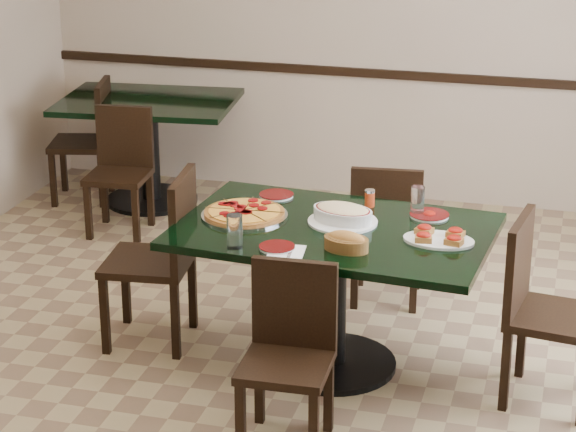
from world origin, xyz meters
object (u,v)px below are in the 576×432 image
(main_table, at_px, (334,262))
(back_table, at_px, (149,131))
(lasagna_casserole, at_px, (343,214))
(chair_right, at_px, (539,301))
(back_chair_near, at_px, (121,164))
(chair_far, at_px, (387,227))
(chair_left, at_px, (164,250))
(pepperoni_pizza, at_px, (244,213))
(back_chair_left, at_px, (91,135))
(chair_near, at_px, (290,346))
(bread_basket, at_px, (346,242))
(bruschetta_platter, at_px, (439,237))

(main_table, relative_size, back_table, 1.24)
(lasagna_casserole, bearing_deg, chair_right, 8.75)
(main_table, xyz_separation_m, back_chair_near, (-1.78, 1.54, -0.12))
(chair_far, relative_size, chair_left, 0.90)
(pepperoni_pizza, distance_m, lasagna_casserole, 0.49)
(main_table, height_order, back_chair_left, back_chair_left)
(back_chair_left, bearing_deg, back_table, 83.55)
(chair_far, height_order, back_chair_left, back_chair_left)
(main_table, height_order, chair_near, chair_near)
(chair_right, bearing_deg, chair_left, 95.04)
(chair_left, distance_m, back_chair_left, 2.39)
(chair_right, relative_size, pepperoni_pizza, 2.08)
(chair_right, bearing_deg, pepperoni_pizza, 94.59)
(pepperoni_pizza, bearing_deg, bread_basket, -27.51)
(lasagna_casserole, xyz_separation_m, bruschetta_platter, (0.49, -0.13, -0.02))
(main_table, relative_size, chair_far, 1.89)
(chair_far, relative_size, pepperoni_pizza, 1.93)
(bruschetta_platter, bearing_deg, bread_basket, -149.10)
(back_table, distance_m, chair_far, 2.31)
(chair_near, height_order, bread_basket, bread_basket)
(chair_far, bearing_deg, lasagna_casserole, 77.03)
(chair_left, bearing_deg, back_table, -162.61)
(back_table, relative_size, back_chair_near, 1.55)
(pepperoni_pizza, xyz_separation_m, bread_basket, (0.58, -0.30, 0.02))
(bread_basket, height_order, bruschetta_platter, bread_basket)
(chair_left, distance_m, pepperoni_pizza, 0.51)
(chair_left, bearing_deg, bruschetta_platter, 79.69)
(bread_basket, bearing_deg, chair_near, -97.90)
(chair_left, relative_size, back_chair_near, 1.13)
(back_chair_near, bearing_deg, chair_left, -64.45)
(chair_near, distance_m, back_chair_left, 3.51)
(chair_far, distance_m, bread_basket, 1.13)
(back_chair_near, bearing_deg, bread_basket, -48.37)
(chair_right, bearing_deg, bruschetta_platter, 98.42)
(lasagna_casserole, bearing_deg, bread_basket, -58.76)
(main_table, distance_m, back_chair_near, 2.36)
(back_table, xyz_separation_m, chair_near, (1.77, -2.79, -0.07))
(chair_far, height_order, chair_near, chair_far)
(chair_far, bearing_deg, back_chair_near, -26.80)
(chair_near, relative_size, bruschetta_platter, 2.36)
(chair_left, distance_m, bread_basket, 1.11)
(chair_right, height_order, lasagna_casserole, chair_right)
(back_table, distance_m, pepperoni_pizza, 2.46)
(back_chair_left, distance_m, lasagna_casserole, 3.00)
(chair_left, distance_m, back_chair_near, 1.73)
(main_table, distance_m, chair_right, 1.00)
(back_table, bearing_deg, bread_basket, -56.52)
(back_table, relative_size, chair_right, 1.41)
(main_table, bearing_deg, back_chair_near, 143.91)
(chair_near, bearing_deg, pepperoni_pizza, 118.47)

